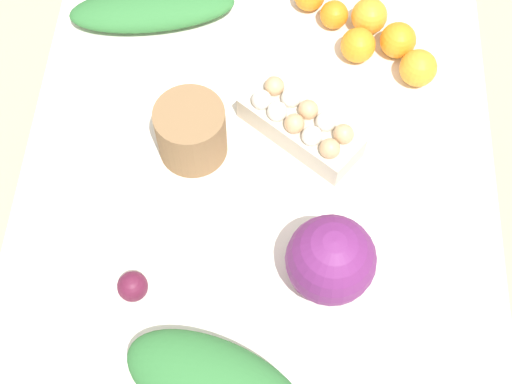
% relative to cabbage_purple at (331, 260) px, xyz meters
% --- Properties ---
extents(ground_plane, '(8.00, 8.00, 0.00)m').
position_rel_cabbage_purple_xyz_m(ground_plane, '(-0.17, -0.15, -0.80)').
color(ground_plane, '#C6B289').
extents(dining_table, '(1.39, 0.99, 0.71)m').
position_rel_cabbage_purple_xyz_m(dining_table, '(-0.17, -0.15, -0.17)').
color(dining_table, silver).
rests_on(dining_table, ground_plane).
extents(cabbage_purple, '(0.17, 0.17, 0.17)m').
position_rel_cabbage_purple_xyz_m(cabbage_purple, '(0.00, 0.00, 0.00)').
color(cabbage_purple, '#6B2366').
rests_on(cabbage_purple, dining_table).
extents(egg_carton, '(0.24, 0.28, 0.09)m').
position_rel_cabbage_purple_xyz_m(egg_carton, '(-0.32, -0.06, -0.04)').
color(egg_carton, beige).
rests_on(egg_carton, dining_table).
extents(paper_bag, '(0.15, 0.15, 0.13)m').
position_rel_cabbage_purple_xyz_m(paper_bag, '(-0.27, -0.29, -0.02)').
color(paper_bag, olive).
rests_on(paper_bag, dining_table).
extents(greens_bunch_kale, '(0.20, 0.40, 0.07)m').
position_rel_cabbage_purple_xyz_m(greens_bunch_kale, '(-0.63, -0.42, -0.05)').
color(greens_bunch_kale, '#337538').
rests_on(greens_bunch_kale, dining_table).
extents(beet_root, '(0.06, 0.06, 0.06)m').
position_rel_cabbage_purple_xyz_m(beet_root, '(0.05, -0.37, -0.06)').
color(beet_root, '#5B1933').
rests_on(beet_root, dining_table).
extents(orange_0, '(0.08, 0.08, 0.08)m').
position_rel_cabbage_purple_xyz_m(orange_0, '(-0.63, 0.09, -0.04)').
color(orange_0, orange).
rests_on(orange_0, dining_table).
extents(orange_1, '(0.08, 0.08, 0.08)m').
position_rel_cabbage_purple_xyz_m(orange_1, '(-0.54, 0.06, -0.05)').
color(orange_1, orange).
rests_on(orange_1, dining_table).
extents(orange_2, '(0.07, 0.07, 0.07)m').
position_rel_cabbage_purple_xyz_m(orange_2, '(-0.63, 0.01, -0.05)').
color(orange_2, orange).
rests_on(orange_2, dining_table).
extents(orange_3, '(0.08, 0.08, 0.08)m').
position_rel_cabbage_purple_xyz_m(orange_3, '(-0.49, 0.19, -0.04)').
color(orange_3, orange).
rests_on(orange_3, dining_table).
extents(orange_5, '(0.08, 0.08, 0.08)m').
position_rel_cabbage_purple_xyz_m(orange_5, '(-0.56, 0.15, -0.04)').
color(orange_5, orange).
rests_on(orange_5, dining_table).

